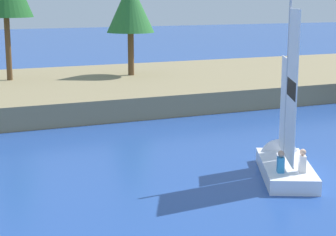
{
  "coord_description": "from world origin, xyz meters",
  "views": [
    {
      "loc": [
        -6.42,
        -5.49,
        5.72
      ],
      "look_at": [
        2.09,
        14.16,
        1.2
      ],
      "focal_mm": 61.84,
      "sensor_mm": 36.0,
      "label": 1
    }
  ],
  "objects": [
    {
      "name": "shore_bank",
      "position": [
        0.0,
        26.01,
        0.54
      ],
      "size": [
        80.0,
        13.45,
        1.09
      ],
      "primitive_type": "cube",
      "color": "#897A56",
      "rests_on": "ground"
    },
    {
      "name": "shoreline_tree_centre",
      "position": [
        5.24,
        26.98,
        5.09
      ],
      "size": [
        2.81,
        2.81,
        5.54
      ],
      "color": "brown",
      "rests_on": "shore_bank"
    },
    {
      "name": "sailboat",
      "position": [
        4.47,
        10.02,
        0.46
      ],
      "size": [
        3.11,
        4.43,
        6.6
      ],
      "rotation": [
        0.0,
        0.0,
        1.12
      ],
      "color": "white",
      "rests_on": "ground"
    }
  ]
}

